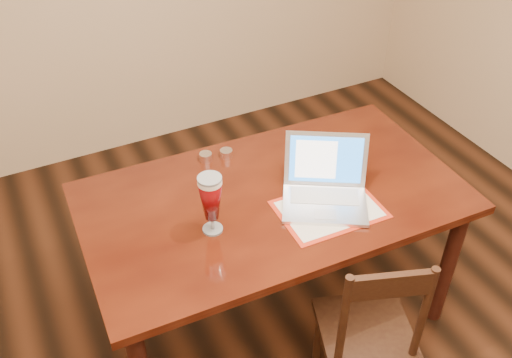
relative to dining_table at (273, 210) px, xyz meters
name	(u,v)px	position (x,y,z in m)	size (l,w,h in m)	color
room_shell	(345,66)	(-0.17, -0.66, 1.06)	(4.51, 5.01, 2.71)	tan
dining_table	(273,210)	(0.00, 0.00, 0.00)	(1.71, 1.00, 1.06)	#491809
dining_chair	(368,331)	(0.15, -0.58, -0.27)	(0.49, 0.48, 0.91)	black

